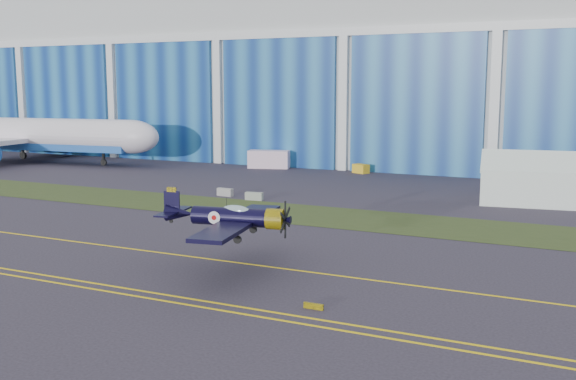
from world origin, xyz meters
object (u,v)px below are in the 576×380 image
at_px(warbird, 231,217).
at_px(tent, 540,176).
at_px(tug, 361,169).
at_px(shipping_container, 269,159).
at_px(jetliner, 16,99).

bearing_deg(warbird, tent, 56.85).
xyz_separation_m(warbird, tug, (-9.92, 54.12, -3.12)).
relative_size(shipping_container, tug, 2.80).
bearing_deg(tent, jetliner, 168.56).
height_order(warbird, jetliner, jetliner).
height_order(tent, tug, tent).
height_order(shipping_container, tug, shipping_container).
xyz_separation_m(warbird, jetliner, (-67.23, 43.40, 6.76)).
bearing_deg(warbird, jetliner, 136.85).
bearing_deg(shipping_container, jetliner, 177.87).
bearing_deg(jetliner, shipping_container, 7.26).
relative_size(warbird, jetliner, 0.21).
bearing_deg(tug, jetliner, -146.01).
height_order(warbird, shipping_container, warbird).
bearing_deg(jetliner, tent, -9.86).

